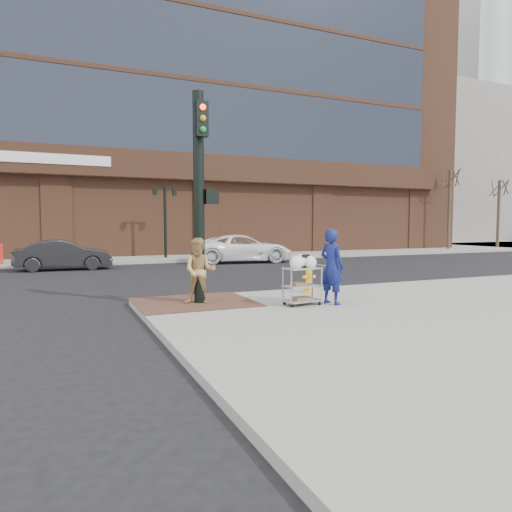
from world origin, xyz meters
name	(u,v)px	position (x,y,z in m)	size (l,w,h in m)	color
ground	(231,313)	(0.00, 0.00, 0.00)	(220.00, 220.00, 0.00)	black
sidewalk_far	(237,244)	(12.50, 32.00, 0.07)	(65.00, 36.00, 0.15)	gray
brick_curb_ramp	(195,302)	(-0.60, 0.90, 0.16)	(2.80, 2.40, 0.01)	#4F2D25
bank_building	(160,86)	(5.00, 31.00, 14.15)	(42.00, 26.00, 28.00)	brown
filler_block	(413,172)	(40.00, 38.00, 9.00)	(14.00, 20.00, 18.00)	slate
bare_tree_a	(450,169)	(24.00, 16.50, 6.27)	(1.80, 1.80, 7.20)	#382B21
bare_tree_b	(500,179)	(30.00, 17.00, 5.79)	(1.80, 1.80, 6.70)	#382B21
lamp_post	(165,214)	(2.00, 16.00, 2.62)	(1.32, 0.22, 4.00)	black
traffic_signal_pole	(200,191)	(-0.48, 0.77, 2.83)	(0.61, 0.51, 5.00)	black
woman_blue	(332,266)	(2.32, -0.62, 1.04)	(0.65, 0.43, 1.79)	navy
pedestrian_tan	(200,271)	(-0.54, 0.65, 0.94)	(0.76, 0.60, 1.57)	tan
sedan_dark	(64,255)	(-3.36, 12.30, 0.67)	(1.42, 4.08, 1.34)	black
minivan_white	(243,249)	(5.46, 12.86, 0.74)	(2.45, 5.31, 1.48)	white
utility_cart	(302,282)	(1.61, -0.47, 0.69)	(0.92, 0.60, 1.19)	gray
fire_hydrant	(309,277)	(2.78, 1.24, 0.56)	(0.38, 0.27, 0.81)	yellow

